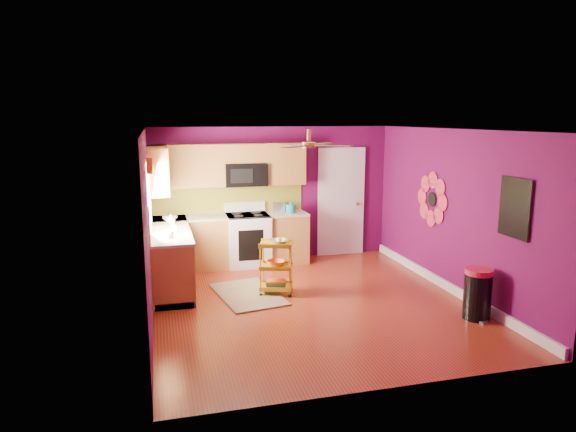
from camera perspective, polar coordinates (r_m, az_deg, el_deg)
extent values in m
plane|color=maroon|center=(7.62, 2.64, -9.60)|extent=(5.00, 5.00, 0.00)
cube|color=#5B0A47|center=(9.65, -1.69, 2.47)|extent=(4.50, 0.04, 2.50)
cube|color=#5B0A47|center=(5.01, 11.30, -5.74)|extent=(4.50, 0.04, 2.50)
cube|color=#5B0A47|center=(6.96, -15.27, -1.24)|extent=(0.04, 5.00, 2.50)
cube|color=#5B0A47|center=(8.22, 17.87, 0.45)|extent=(0.04, 5.00, 2.50)
cube|color=silver|center=(7.14, 2.82, 9.56)|extent=(4.50, 5.00, 0.04)
cube|color=white|center=(8.49, 17.23, -7.41)|extent=(0.05, 4.90, 0.14)
cube|color=#976029|center=(8.46, -12.90, -4.57)|extent=(0.60, 2.30, 0.90)
cube|color=#976029|center=(9.37, -6.33, -2.84)|extent=(2.80, 0.60, 0.90)
cube|color=beige|center=(8.35, -13.03, -1.46)|extent=(0.63, 2.30, 0.04)
cube|color=beige|center=(9.27, -6.39, -0.02)|extent=(2.80, 0.63, 0.04)
cube|color=black|center=(8.57, -12.78, -7.15)|extent=(0.54, 2.30, 0.10)
cube|color=black|center=(9.47, -6.28, -5.20)|extent=(2.80, 0.54, 0.10)
cube|color=white|center=(9.38, -4.49, -2.73)|extent=(0.76, 0.66, 0.92)
cube|color=black|center=(9.28, -4.54, 0.06)|extent=(0.76, 0.62, 0.03)
cube|color=white|center=(9.53, -4.84, 1.05)|extent=(0.76, 0.06, 0.18)
cube|color=black|center=(9.07, -4.13, -3.26)|extent=(0.45, 0.02, 0.55)
cube|color=#976029|center=(9.20, -11.22, 5.46)|extent=(1.32, 0.33, 0.75)
cube|color=#976029|center=(9.47, -0.36, 5.82)|extent=(0.72, 0.33, 0.75)
cube|color=#976029|center=(9.30, -4.82, 6.95)|extent=(0.76, 0.33, 0.34)
cube|color=#976029|center=(8.70, -14.29, 5.02)|extent=(0.33, 1.30, 0.75)
cube|color=black|center=(9.30, -4.74, 4.60)|extent=(0.76, 0.38, 0.40)
cube|color=olive|center=(9.50, -6.68, 1.93)|extent=(2.80, 0.01, 0.51)
cube|color=olive|center=(8.29, -15.12, 0.30)|extent=(0.01, 2.30, 0.51)
cube|color=white|center=(7.94, -15.18, 2.44)|extent=(0.03, 1.20, 1.00)
cube|color=#D45912|center=(7.89, -15.13, 5.83)|extent=(0.08, 1.35, 0.22)
cube|color=white|center=(10.05, 5.87, 1.46)|extent=(0.85, 0.04, 2.05)
cube|color=white|center=(10.03, 5.91, 1.44)|extent=(0.95, 0.02, 2.15)
sphere|color=#BF8C3F|center=(10.12, 7.67, 1.34)|extent=(0.07, 0.07, 0.07)
cylinder|color=black|center=(8.70, 15.70, 1.80)|extent=(0.01, 0.24, 0.24)
cube|color=teal|center=(7.04, 23.95, 0.83)|extent=(0.03, 0.52, 0.72)
cube|color=black|center=(7.03, 23.86, 0.82)|extent=(0.01, 0.56, 0.76)
cylinder|color=#BF8C3F|center=(7.33, 2.34, 8.97)|extent=(0.06, 0.06, 0.16)
cylinder|color=#BF8C3F|center=(7.34, 2.33, 7.88)|extent=(0.20, 0.20, 0.08)
cube|color=#4C2D19|center=(7.67, 3.68, 8.00)|extent=(0.47, 0.47, 0.01)
cube|color=#4C2D19|center=(7.52, -0.25, 7.96)|extent=(0.47, 0.47, 0.01)
cube|color=#4C2D19|center=(7.00, 0.85, 7.74)|extent=(0.47, 0.47, 0.01)
cube|color=#4C2D19|center=(7.17, 5.04, 7.77)|extent=(0.47, 0.47, 0.01)
cube|color=#301F10|center=(7.94, -4.50, -8.65)|extent=(1.07, 1.50, 0.02)
cylinder|color=gold|center=(7.73, -3.07, -6.05)|extent=(0.02, 0.02, 0.76)
cylinder|color=gold|center=(7.69, 0.18, -6.12)|extent=(0.02, 0.02, 0.76)
cylinder|color=gold|center=(8.02, -2.80, -5.41)|extent=(0.02, 0.02, 0.76)
cylinder|color=gold|center=(7.98, 0.33, -5.48)|extent=(0.02, 0.02, 0.76)
sphere|color=black|center=(7.85, -3.04, -8.76)|extent=(0.05, 0.05, 0.05)
sphere|color=black|center=(7.81, 0.18, -8.85)|extent=(0.05, 0.05, 0.05)
sphere|color=black|center=(8.13, -2.78, -8.04)|extent=(0.05, 0.05, 0.05)
sphere|color=black|center=(8.10, 0.33, -8.12)|extent=(0.05, 0.05, 0.05)
cube|color=gold|center=(7.75, -1.35, -3.20)|extent=(0.58, 0.50, 0.03)
cube|color=gold|center=(7.85, -1.34, -5.67)|extent=(0.58, 0.50, 0.03)
cube|color=gold|center=(7.94, -1.33, -7.89)|extent=(0.58, 0.50, 0.03)
imported|color=beige|center=(7.74, -1.02, -2.87)|extent=(0.34, 0.34, 0.07)
sphere|color=yellow|center=(7.73, -1.03, -2.73)|extent=(0.09, 0.09, 0.09)
imported|color=#D45912|center=(7.83, -1.34, -5.27)|extent=(0.35, 0.35, 0.09)
cube|color=navy|center=(7.93, -1.33, -7.68)|extent=(0.34, 0.29, 0.04)
cube|color=#267233|center=(7.92, -1.33, -7.45)|extent=(0.34, 0.29, 0.03)
cube|color=#D45912|center=(7.91, -1.33, -7.25)|extent=(0.34, 0.29, 0.03)
cylinder|color=black|center=(7.39, 20.29, -8.39)|extent=(0.47, 0.47, 0.62)
cylinder|color=red|center=(7.29, 20.47, -5.81)|extent=(0.36, 0.36, 0.07)
cube|color=beige|center=(7.36, 20.95, -10.98)|extent=(0.14, 0.10, 0.03)
cylinder|color=teal|center=(9.40, 0.30, 0.83)|extent=(0.18, 0.18, 0.16)
sphere|color=teal|center=(9.39, 0.30, 1.43)|extent=(0.06, 0.06, 0.06)
cube|color=beige|center=(9.51, -1.09, 1.01)|extent=(0.22, 0.15, 0.18)
imported|color=#EA3F72|center=(8.03, -12.56, -1.16)|extent=(0.08, 0.08, 0.17)
imported|color=white|center=(8.59, -12.88, -0.35)|extent=(0.14, 0.14, 0.18)
imported|color=white|center=(8.95, -12.99, -0.28)|extent=(0.26, 0.26, 0.06)
imported|color=white|center=(7.65, -13.03, -2.03)|extent=(0.13, 0.13, 0.10)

